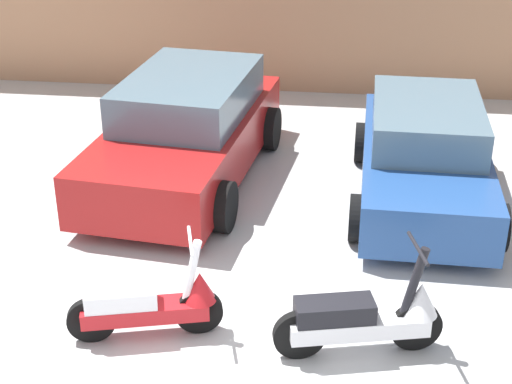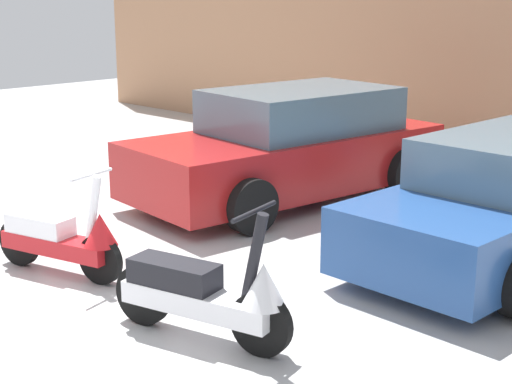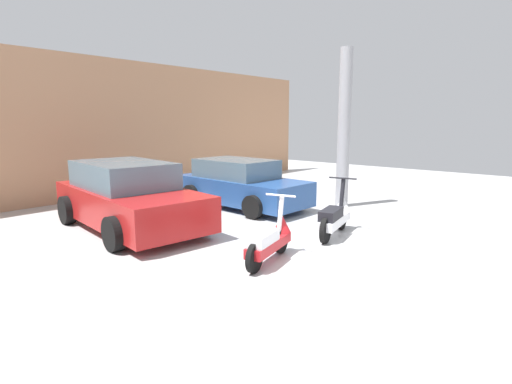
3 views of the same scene
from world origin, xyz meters
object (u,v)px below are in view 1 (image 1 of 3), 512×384
object	(u,v)px
scooter_front_left	(152,303)
car_rear_left	(186,131)
scooter_front_right	(366,317)
car_rear_center	(424,156)

from	to	relation	value
scooter_front_left	car_rear_left	size ratio (longest dim) A/B	0.34
scooter_front_right	car_rear_center	distance (m)	3.43
car_rear_left	scooter_front_right	bearing A→B (deg)	40.47
car_rear_center	scooter_front_right	bearing A→B (deg)	-11.28
scooter_front_right	car_rear_left	world-z (taller)	car_rear_left
scooter_front_left	car_rear_center	bearing A→B (deg)	35.37
car_rear_center	car_rear_left	bearing A→B (deg)	-93.94
scooter_front_left	scooter_front_right	world-z (taller)	scooter_front_right
scooter_front_left	car_rear_center	world-z (taller)	car_rear_center
scooter_front_right	car_rear_left	xyz separation A→B (m)	(-2.42, 3.63, 0.28)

